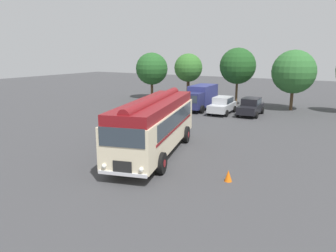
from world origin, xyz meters
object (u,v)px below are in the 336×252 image
(vintage_bus, at_px, (155,123))
(box_van, at_px, (200,97))
(car_mid_left, at_px, (251,106))
(car_near_left, at_px, (222,105))
(traffic_cone, at_px, (228,176))

(vintage_bus, relative_size, box_van, 1.76)
(vintage_bus, relative_size, car_mid_left, 2.41)
(car_mid_left, xyz_separation_m, box_van, (-5.56, 0.52, 0.52))
(car_near_left, xyz_separation_m, car_mid_left, (2.65, 0.62, 0.00))
(vintage_bus, relative_size, traffic_cone, 18.86)
(car_near_left, bearing_deg, vintage_bus, -84.50)
(car_near_left, xyz_separation_m, traffic_cone, (6.68, -16.14, -0.57))
(car_mid_left, bearing_deg, box_van, 174.68)
(vintage_bus, height_order, box_van, vintage_bus)
(box_van, distance_m, traffic_cone, 19.79)
(car_near_left, height_order, box_van, box_van)
(car_mid_left, height_order, traffic_cone, car_mid_left)
(vintage_bus, height_order, car_mid_left, vintage_bus)
(vintage_bus, bearing_deg, box_van, 105.53)
(vintage_bus, relative_size, car_near_left, 2.41)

